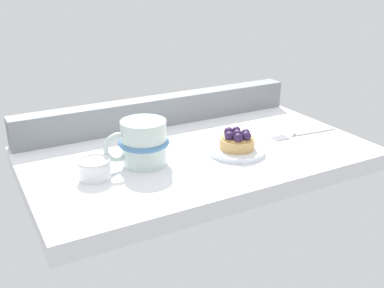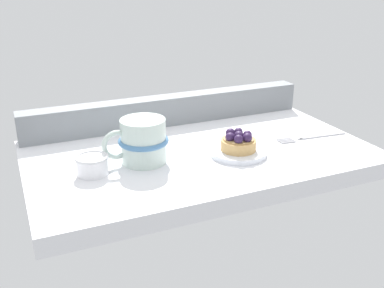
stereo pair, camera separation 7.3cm
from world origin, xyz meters
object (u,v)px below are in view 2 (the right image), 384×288
object	(u,v)px
coffee_mug	(142,141)
sugar_bowl	(92,164)
dessert_fork	(312,137)
raspberry_tart	(238,142)
dessert_plate	(238,152)

from	to	relation	value
coffee_mug	sugar_bowl	distance (cm)	10.66
coffee_mug	dessert_fork	distance (cm)	38.83
sugar_bowl	raspberry_tart	bearing A→B (deg)	-5.47
dessert_plate	coffee_mug	bearing A→B (deg)	166.87
coffee_mug	raspberry_tart	bearing A→B (deg)	-13.16
dessert_plate	dessert_fork	distance (cm)	19.80
dessert_plate	raspberry_tart	world-z (taller)	raspberry_tart
raspberry_tart	coffee_mug	bearing A→B (deg)	166.84
dessert_fork	raspberry_tart	bearing A→B (deg)	-174.90
dessert_plate	raspberry_tart	size ratio (longest dim) A/B	1.61
dessert_plate	dessert_fork	bearing A→B (deg)	5.09
dessert_fork	sugar_bowl	size ratio (longest dim) A/B	2.73
coffee_mug	sugar_bowl	size ratio (longest dim) A/B	2.10
dessert_fork	sugar_bowl	world-z (taller)	sugar_bowl
coffee_mug	dessert_fork	xyz separation A→B (cm)	(38.53, -2.63, -4.08)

